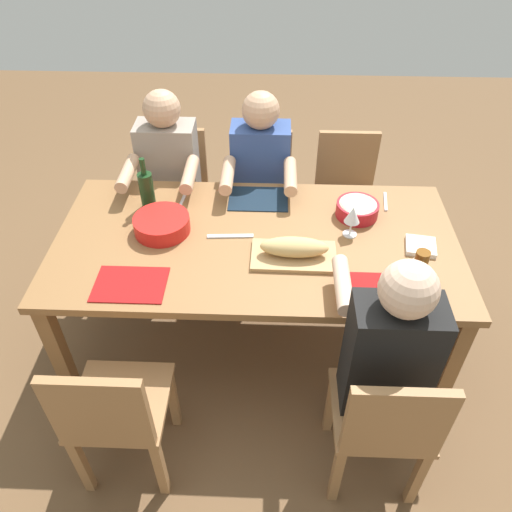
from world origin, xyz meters
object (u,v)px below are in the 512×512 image
(serving_bowl_fruit, at_px, (162,223))
(serving_bowl_pasta, at_px, (357,209))
(dining_table, at_px, (256,251))
(wine_bottle, at_px, (147,189))
(beer_bottle, at_px, (418,272))
(diner_near_right, at_px, (169,175))
(chair_near_right, at_px, (177,188))
(wine_glass, at_px, (353,216))
(chair_far_left, at_px, (385,422))
(napkin_stack, at_px, (421,246))
(diner_near_center, at_px, (260,176))
(chair_far_right, at_px, (114,413))
(diner_far_left, at_px, (387,352))
(chair_near_center, at_px, (261,189))
(cutting_board, at_px, (294,256))
(bread_loaf, at_px, (294,247))
(chair_near_left, at_px, (345,191))

(serving_bowl_fruit, bearing_deg, serving_bowl_pasta, -170.37)
(dining_table, xyz_separation_m, wine_bottle, (0.58, -0.25, 0.18))
(beer_bottle, bearing_deg, dining_table, -24.95)
(diner_near_right, height_order, wine_bottle, diner_near_right)
(chair_near_right, relative_size, serving_bowl_fruit, 3.05)
(diner_near_right, xyz_separation_m, wine_glass, (-1.01, 0.59, 0.16))
(chair_far_left, bearing_deg, napkin_stack, -107.56)
(diner_near_center, relative_size, wine_bottle, 4.14)
(wine_bottle, height_order, beer_bottle, wine_bottle)
(diner_near_right, bearing_deg, chair_far_right, 90.00)
(dining_table, distance_m, diner_far_left, 0.84)
(chair_near_right, xyz_separation_m, chair_far_right, (0.00, 1.65, 0.00))
(diner_near_right, bearing_deg, chair_near_center, -161.43)
(chair_near_center, distance_m, napkin_stack, 1.20)
(wine_bottle, bearing_deg, cutting_board, 153.25)
(beer_bottle, height_order, napkin_stack, beer_bottle)
(chair_near_center, height_order, cutting_board, chair_near_center)
(diner_near_right, height_order, chair_far_right, diner_near_right)
(bread_loaf, distance_m, wine_bottle, 0.85)
(dining_table, bearing_deg, serving_bowl_fruit, -5.87)
(chair_far_right, distance_m, cutting_board, 1.04)
(cutting_board, distance_m, beer_bottle, 0.56)
(serving_bowl_pasta, bearing_deg, wine_glass, 72.55)
(chair_near_center, bearing_deg, chair_far_right, 71.63)
(chair_near_left, distance_m, wine_bottle, 1.31)
(chair_near_right, distance_m, bread_loaf, 1.24)
(bread_loaf, bearing_deg, napkin_stack, -171.39)
(serving_bowl_fruit, xyz_separation_m, wine_glass, (-0.94, -0.01, 0.07))
(chair_near_center, bearing_deg, serving_bowl_fruit, 58.71)
(diner_near_right, relative_size, wine_glass, 7.23)
(serving_bowl_fruit, xyz_separation_m, bread_loaf, (-0.65, 0.18, 0.02))
(chair_near_left, bearing_deg, napkin_stack, 106.09)
(cutting_board, bearing_deg, serving_bowl_fruit, -15.33)
(beer_bottle, bearing_deg, diner_far_left, 63.43)
(cutting_board, distance_m, napkin_stack, 0.62)
(chair_far_left, height_order, bread_loaf, same)
(chair_far_right, distance_m, wine_bottle, 1.14)
(dining_table, bearing_deg, beer_bottle, 155.05)
(diner_near_center, distance_m, serving_bowl_fruit, 0.76)
(serving_bowl_pasta, distance_m, wine_glass, 0.19)
(chair_near_right, xyz_separation_m, chair_far_left, (-1.09, 1.65, 0.00))
(diner_near_center, height_order, cutting_board, diner_near_center)
(dining_table, relative_size, wine_glass, 11.97)
(diner_far_left, distance_m, chair_far_right, 1.13)
(diner_near_center, xyz_separation_m, cutting_board, (-0.18, 0.77, 0.05))
(chair_near_center, xyz_separation_m, beer_bottle, (-0.70, 1.15, 0.37))
(chair_near_right, height_order, chair_near_center, same)
(wine_glass, bearing_deg, serving_bowl_fruit, 0.31)
(dining_table, bearing_deg, chair_near_center, -90.00)
(dining_table, relative_size, napkin_stack, 14.20)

